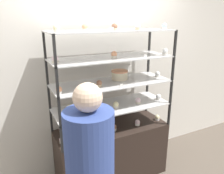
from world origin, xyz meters
The scene contains 33 objects.
back_wall centered at (0.00, 0.40, 1.30)m, with size 8.00×0.05×2.60m.
display_base centered at (0.00, 0.00, 0.36)m, with size 1.40×0.52×0.72m.
display_riser_lower centered at (0.00, 0.00, 1.00)m, with size 1.40×0.52×0.30m.
display_riser_middle centered at (0.00, 0.00, 1.30)m, with size 1.40×0.52×0.30m.
display_riser_upper centered at (0.00, 0.00, 1.59)m, with size 1.40×0.52×0.30m.
display_riser_top centered at (0.00, 0.00, 1.89)m, with size 1.40×0.52×0.30m.
layer_cake_centerpiece centered at (0.14, 0.07, 1.37)m, with size 0.20×0.20×0.11m.
sheet_cake_frosted centered at (-0.41, 0.05, 1.05)m, with size 0.22×0.14×0.06m.
cupcake_0 centered at (-0.64, -0.07, 0.76)m, with size 0.06×0.06×0.08m.
cupcake_1 centered at (-0.31, -0.04, 0.76)m, with size 0.06×0.06×0.08m.
cupcake_2 centered at (-0.01, -0.07, 0.76)m, with size 0.06×0.06×0.08m.
cupcake_3 centered at (0.32, -0.09, 0.76)m, with size 0.06×0.06×0.08m.
cupcake_4 centered at (0.64, -0.09, 0.76)m, with size 0.06×0.06×0.08m.
price_tag_0 centered at (-0.35, -0.24, 0.74)m, with size 0.04×0.00×0.04m.
cupcake_5 centered at (-0.63, -0.14, 1.05)m, with size 0.07×0.07×0.08m.
cupcake_6 centered at (0.01, -0.08, 1.05)m, with size 0.07×0.07×0.08m.
cupcake_7 centered at (0.32, -0.09, 1.05)m, with size 0.07×0.07×0.08m.
cupcake_8 centered at (0.63, -0.09, 1.05)m, with size 0.07×0.07×0.08m.
price_tag_1 centered at (-0.56, -0.24, 1.04)m, with size 0.04×0.00×0.04m.
cupcake_9 centered at (-0.65, -0.12, 1.35)m, with size 0.06×0.06×0.07m.
cupcake_10 centered at (-0.20, -0.09, 1.35)m, with size 0.06×0.06×0.07m.
cupcake_11 centered at (0.62, -0.05, 1.35)m, with size 0.06×0.06×0.07m.
price_tag_2 centered at (-0.01, -0.24, 1.34)m, with size 0.04×0.00×0.04m.
cupcake_12 centered at (-0.65, -0.05, 1.65)m, with size 0.07×0.07×0.08m.
cupcake_13 centered at (-0.01, -0.07, 1.65)m, with size 0.07×0.07×0.08m.
cupcake_14 centered at (0.64, -0.14, 1.65)m, with size 0.07×0.07×0.08m.
price_tag_3 centered at (0.29, -0.24, 1.63)m, with size 0.04×0.00×0.04m.
cupcake_15 centered at (-0.63, -0.11, 1.94)m, with size 0.06×0.06×0.07m.
cupcake_16 centered at (-0.33, -0.05, 1.94)m, with size 0.06×0.06×0.07m.
cupcake_17 centered at (0.00, -0.06, 1.94)m, with size 0.06×0.06×0.07m.
cupcake_18 centered at (0.31, -0.04, 1.94)m, with size 0.06×0.06×0.07m.
cupcake_19 centered at (0.64, -0.10, 1.94)m, with size 0.06×0.06×0.07m.
price_tag_4 centered at (-0.12, -0.24, 1.93)m, with size 0.04×0.00×0.04m.
Camera 1 is at (-1.10, -2.19, 2.03)m, focal length 35.00 mm.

